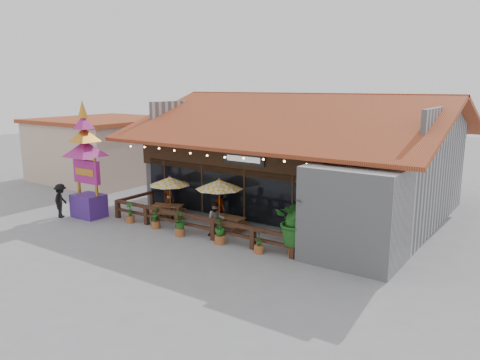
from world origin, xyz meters
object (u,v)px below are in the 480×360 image
Objects in this scene: tropical_plant at (297,222)px; pedestrian at (61,201)px; picnic_table_right at (229,221)px; umbrella_right at (219,185)px; picnic_table_left at (168,209)px; thai_sign_tower at (85,152)px; umbrella_left at (170,181)px.

pedestrian is at bearing -171.22° from tropical_plant.
tropical_plant is 12.32m from pedestrian.
tropical_plant is (3.98, -1.06, 0.91)m from picnic_table_right.
umbrella_right is 1.39× the size of picnic_table_left.
pedestrian is at bearing -157.87° from umbrella_right.
thai_sign_tower reaches higher than picnic_table_left.
umbrella_left reaches higher than picnic_table_left.
umbrella_right is at bearing -102.63° from pedestrian.
umbrella_left is 1.47× the size of picnic_table_left.
picnic_table_left reaches higher than picnic_table_right.
thai_sign_tower is at bearing -150.54° from umbrella_left.
umbrella_right is 1.08× the size of tropical_plant.
tropical_plant is at bearing -14.44° from umbrella_right.
pedestrian is (-4.67, -2.88, -1.04)m from umbrella_left.
umbrella_right is at bearing 5.30° from picnic_table_left.
umbrella_right is 3.39m from picnic_table_left.
thai_sign_tower is at bearing -161.08° from umbrella_right.
picnic_table_left is (-2.99, -0.28, -1.57)m from umbrella_right.
umbrella_right is (2.88, 0.19, 0.15)m from umbrella_left.
picnic_table_left is 4.89m from thai_sign_tower.
pedestrian is at bearing -148.28° from umbrella_left.
umbrella_left reaches higher than pedestrian.
tropical_plant is 1.40× the size of pedestrian.
picnic_table_right is 0.22× the size of thai_sign_tower.
thai_sign_tower reaches higher than umbrella_left.
picnic_table_left is at bearing -93.27° from pedestrian.
pedestrian reaches higher than picnic_table_left.
umbrella_right reaches higher than pedestrian.
umbrella_left is 1.42m from picnic_table_left.
thai_sign_tower is at bearing -163.61° from picnic_table_right.
thai_sign_tower is (-3.50, -1.95, 2.81)m from picnic_table_left.
picnic_table_right is 7.96m from thai_sign_tower.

